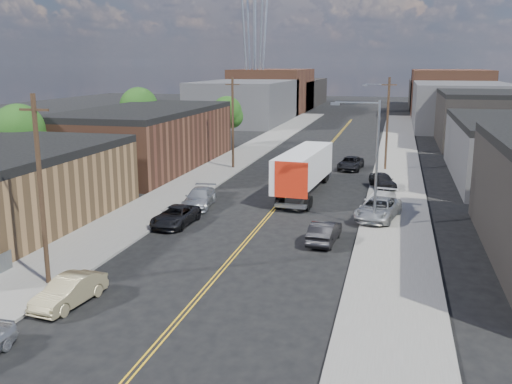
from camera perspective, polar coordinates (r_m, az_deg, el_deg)
The scene contains 29 objects.
ground at distance 76.24m, azimuth 6.82°, elevation 4.05°, with size 260.00×260.00×0.00m, color black.
centerline at distance 61.59m, azimuth 5.05°, elevation 2.02°, with size 0.32×120.00×0.01m, color gold.
sidewalk_left at distance 63.69m, azimuth -3.42°, elevation 2.47°, with size 5.00×140.00×0.15m, color slate.
sidewalk_right at distance 60.88m, azimuth 13.92°, elevation 1.63°, with size 5.00×140.00×0.15m, color slate.
warehouse_brown at distance 65.31m, azimuth -10.89°, elevation 5.38°, with size 12.00×26.00×6.60m.
industrial_right_c at distance 88.07m, azimuth 22.36°, elevation 6.85°, with size 14.00×22.00×7.60m.
skyline_left_a at distance 113.87m, azimuth -1.00°, elevation 9.03°, with size 16.00×30.00×8.00m, color #3E3E41.
skyline_right_a at distance 110.58m, azimuth 19.68°, elevation 8.18°, with size 16.00×30.00×8.00m, color #3E3E41.
skyline_left_b at distance 138.09m, azimuth 1.71°, elevation 10.10°, with size 16.00×26.00×10.00m, color #543121.
skyline_right_b at distance 135.39m, azimuth 18.72°, elevation 9.39°, with size 16.00×26.00×10.00m, color #543121.
skyline_left_c at distance 157.74m, azimuth 3.27°, elevation 9.87°, with size 16.00×40.00×7.00m, color black.
skyline_right_c at distance 155.38m, azimuth 18.11°, elevation 9.23°, with size 16.00×40.00×7.00m, color black.
streetlight_near at distance 40.31m, azimuth 11.45°, elevation 3.78°, with size 3.39×0.25×9.00m.
streetlight_far at distance 75.07m, azimuth 12.74°, elevation 7.79°, with size 3.39×0.25×9.00m.
utility_pole_left_near at distance 30.97m, azimuth -20.72°, elevation 0.18°, with size 1.60×0.26×10.00m.
utility_pole_left_far at distance 62.61m, azimuth -2.34°, elevation 6.98°, with size 1.60×0.26×10.00m.
utility_pole_right at distance 63.13m, azimuth 13.00°, elevation 6.72°, with size 1.60×0.26×10.00m.
tree_left_near at distance 56.10m, azimuth -22.56°, elevation 5.39°, with size 4.85×4.76×7.91m.
tree_left_mid at distance 77.52m, azimuth -11.59°, elevation 8.11°, with size 5.10×5.04×8.37m.
tree_left_far at distance 80.52m, azimuth -2.89°, elevation 7.86°, with size 4.35×4.20×6.97m.
semi_truck at distance 51.51m, azimuth 5.07°, elevation 2.50°, with size 3.59×15.62×4.04m.
car_left_b at distance 29.31m, azimuth -18.19°, elevation -9.40°, with size 1.49×4.28×1.41m, color #978A62.
car_left_c at distance 41.44m, azimuth -8.06°, elevation -2.40°, with size 2.30×4.99×1.39m, color black.
car_left_d at distance 46.50m, azimuth -5.68°, elevation -0.59°, with size 2.09×5.15×1.49m, color #AEB1B3.
car_right_oncoming at distance 37.40m, azimuth 6.85°, elevation -3.97°, with size 1.55×4.46×1.47m, color black.
car_right_lot_a at distance 43.09m, azimuth 12.12°, elevation -1.66°, with size 2.56×5.56×1.54m, color #A8ACAE.
car_right_lot_b at distance 45.00m, azimuth 12.21°, elevation -1.07°, with size 2.11×5.19×1.50m, color silver.
car_right_lot_c at distance 54.02m, azimuth 12.56°, elevation 1.15°, with size 1.65×4.10×1.40m, color black.
car_ahead_truck at distance 63.47m, azimuth 9.45°, elevation 2.85°, with size 2.32×5.04×1.40m, color black.
Camera 1 is at (9.23, -14.80, 11.45)m, focal length 40.00 mm.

